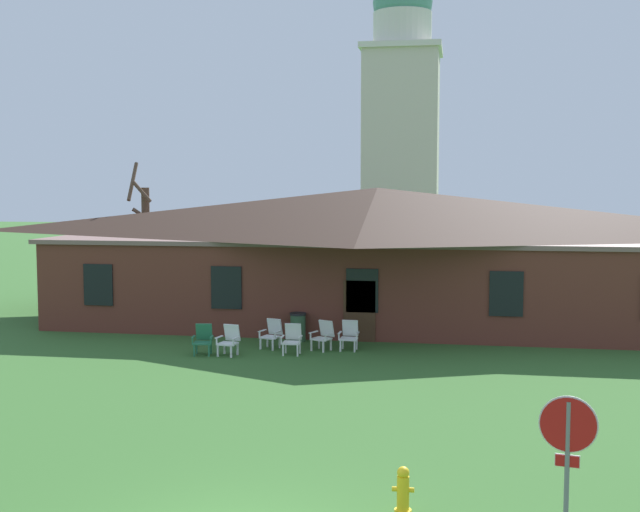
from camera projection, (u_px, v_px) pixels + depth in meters
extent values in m
cube|color=brown|center=(377.00, 279.00, 32.12)|extent=(23.90, 10.00, 3.20)
cube|color=#795B55|center=(377.00, 237.00, 31.97)|extent=(24.38, 10.20, 0.16)
pyramid|color=black|center=(377.00, 211.00, 31.88)|extent=(24.85, 10.40, 1.88)
cube|color=black|center=(98.00, 285.00, 28.78)|extent=(1.10, 0.06, 1.50)
cube|color=black|center=(226.00, 288.00, 27.97)|extent=(1.10, 0.06, 1.50)
cube|color=black|center=(362.00, 291.00, 27.16)|extent=(1.10, 0.06, 1.50)
cube|color=black|center=(506.00, 294.00, 26.36)|extent=(1.10, 0.06, 1.50)
cube|color=#422819|center=(359.00, 311.00, 27.24)|extent=(1.10, 0.06, 2.10)
cube|color=beige|center=(401.00, 161.00, 52.73)|extent=(4.80, 4.80, 13.98)
cube|color=silver|center=(402.00, 50.00, 52.11)|extent=(5.18, 5.18, 0.36)
cylinder|color=silver|center=(402.00, 30.00, 52.00)|extent=(3.80, 3.80, 2.20)
sphere|color=#4C8E7A|center=(403.00, 2.00, 51.85)|extent=(3.88, 3.88, 3.88)
cylinder|color=slate|center=(567.00, 483.00, 11.15)|extent=(0.07, 0.07, 2.32)
cylinder|color=white|center=(568.00, 424.00, 11.10)|extent=(0.79, 0.16, 0.81)
cylinder|color=#B71414|center=(568.00, 425.00, 11.07)|extent=(0.75, 0.16, 0.76)
cube|color=#B71414|center=(567.00, 461.00, 11.13)|extent=(0.32, 0.08, 0.16)
cube|color=white|center=(567.00, 461.00, 11.14)|extent=(0.34, 0.08, 0.18)
cube|color=#28704C|center=(209.00, 351.00, 24.91)|extent=(0.06, 0.06, 0.36)
cube|color=#28704C|center=(194.00, 351.00, 24.92)|extent=(0.06, 0.06, 0.36)
cube|color=#28704C|center=(211.00, 348.00, 25.35)|extent=(0.06, 0.06, 0.36)
cube|color=#28704C|center=(197.00, 348.00, 25.36)|extent=(0.06, 0.06, 0.36)
cube|color=#28704C|center=(203.00, 343.00, 25.12)|extent=(0.62, 0.60, 0.05)
cube|color=#28704C|center=(204.00, 332.00, 25.40)|extent=(0.54, 0.27, 0.54)
cube|color=#28704C|center=(212.00, 337.00, 25.08)|extent=(0.13, 0.47, 0.03)
cube|color=#28704C|center=(211.00, 341.00, 24.93)|extent=(0.05, 0.05, 0.22)
cube|color=#28704C|center=(193.00, 337.00, 25.09)|extent=(0.13, 0.47, 0.03)
cube|color=#28704C|center=(192.00, 341.00, 24.93)|extent=(0.05, 0.05, 0.22)
cube|color=white|center=(231.00, 352.00, 24.73)|extent=(0.06, 0.06, 0.36)
cube|color=white|center=(218.00, 351.00, 24.89)|extent=(0.06, 0.06, 0.36)
cube|color=white|center=(237.00, 349.00, 25.14)|extent=(0.06, 0.06, 0.36)
cube|color=white|center=(224.00, 348.00, 25.30)|extent=(0.06, 0.06, 0.36)
cube|color=white|center=(228.00, 344.00, 25.00)|extent=(0.63, 0.61, 0.05)
cube|color=white|center=(232.00, 333.00, 25.26)|extent=(0.54, 0.28, 0.54)
cube|color=white|center=(236.00, 338.00, 24.86)|extent=(0.15, 0.47, 0.03)
cube|color=white|center=(233.00, 343.00, 24.72)|extent=(0.05, 0.05, 0.22)
cube|color=white|center=(219.00, 337.00, 25.07)|extent=(0.15, 0.47, 0.03)
cube|color=white|center=(217.00, 341.00, 24.92)|extent=(0.05, 0.05, 0.22)
cube|color=white|center=(273.00, 345.00, 25.80)|extent=(0.06, 0.06, 0.36)
cube|color=white|center=(261.00, 344.00, 26.01)|extent=(0.06, 0.06, 0.36)
cube|color=white|center=(280.00, 343.00, 26.20)|extent=(0.06, 0.06, 0.36)
cube|color=white|center=(267.00, 342.00, 26.40)|extent=(0.06, 0.06, 0.36)
cube|color=white|center=(270.00, 337.00, 26.09)|extent=(0.67, 0.66, 0.05)
cube|color=white|center=(275.00, 327.00, 26.34)|extent=(0.55, 0.33, 0.54)
cube|color=white|center=(277.00, 332.00, 25.92)|extent=(0.20, 0.46, 0.03)
cube|color=white|center=(275.00, 336.00, 25.79)|extent=(0.05, 0.05, 0.22)
cube|color=white|center=(262.00, 331.00, 26.18)|extent=(0.20, 0.46, 0.03)
cube|color=white|center=(260.00, 335.00, 26.05)|extent=(0.05, 0.05, 0.22)
cube|color=silver|center=(298.00, 351.00, 24.91)|extent=(0.05, 0.05, 0.36)
cube|color=silver|center=(283.00, 350.00, 24.98)|extent=(0.05, 0.05, 0.36)
cube|color=silver|center=(300.00, 348.00, 25.35)|extent=(0.05, 0.05, 0.36)
cube|color=silver|center=(286.00, 348.00, 25.42)|extent=(0.05, 0.05, 0.36)
cube|color=silver|center=(292.00, 343.00, 25.15)|extent=(0.55, 0.53, 0.05)
cube|color=silver|center=(293.00, 332.00, 25.43)|extent=(0.52, 0.20, 0.54)
cube|color=silver|center=(300.00, 337.00, 25.07)|extent=(0.07, 0.47, 0.03)
cube|color=silver|center=(300.00, 341.00, 24.92)|extent=(0.04, 0.04, 0.22)
cube|color=silver|center=(282.00, 336.00, 25.15)|extent=(0.07, 0.47, 0.03)
cube|color=silver|center=(281.00, 341.00, 25.00)|extent=(0.04, 0.04, 0.22)
cube|color=silver|center=(323.00, 347.00, 25.49)|extent=(0.07, 0.07, 0.36)
cube|color=silver|center=(311.00, 345.00, 25.75)|extent=(0.07, 0.07, 0.36)
cube|color=silver|center=(331.00, 345.00, 25.85)|extent=(0.07, 0.07, 0.36)
cube|color=silver|center=(319.00, 343.00, 26.11)|extent=(0.07, 0.07, 0.36)
cube|color=silver|center=(321.00, 339.00, 25.78)|extent=(0.71, 0.70, 0.05)
cube|color=silver|center=(327.00, 328.00, 26.01)|extent=(0.55, 0.39, 0.54)
cube|color=silver|center=(328.00, 334.00, 25.59)|extent=(0.25, 0.45, 0.03)
cube|color=silver|center=(325.00, 338.00, 25.46)|extent=(0.05, 0.05, 0.22)
cube|color=silver|center=(313.00, 332.00, 25.91)|extent=(0.25, 0.45, 0.03)
cube|color=silver|center=(311.00, 336.00, 25.79)|extent=(0.05, 0.05, 0.22)
cube|color=white|center=(355.00, 347.00, 25.56)|extent=(0.05, 0.05, 0.36)
cube|color=white|center=(340.00, 346.00, 25.65)|extent=(0.05, 0.05, 0.36)
cube|color=white|center=(357.00, 344.00, 25.99)|extent=(0.05, 0.05, 0.36)
cube|color=white|center=(343.00, 343.00, 26.08)|extent=(0.05, 0.05, 0.36)
cube|color=white|center=(349.00, 339.00, 25.80)|extent=(0.55, 0.54, 0.05)
cube|color=white|center=(350.00, 328.00, 26.08)|extent=(0.52, 0.21, 0.54)
cube|color=white|center=(357.00, 333.00, 25.71)|extent=(0.07, 0.47, 0.03)
cube|color=white|center=(357.00, 338.00, 25.56)|extent=(0.04, 0.04, 0.22)
cube|color=white|center=(340.00, 333.00, 25.82)|extent=(0.07, 0.47, 0.03)
cube|color=white|center=(339.00, 337.00, 25.67)|extent=(0.04, 0.04, 0.22)
cylinder|color=brown|center=(146.00, 246.00, 35.91)|extent=(0.36, 0.36, 5.24)
cylinder|color=brown|center=(133.00, 182.00, 35.72)|extent=(0.25, 1.28, 1.75)
cylinder|color=brown|center=(142.00, 192.00, 35.32)|extent=(0.90, 0.16, 0.97)
cylinder|color=brown|center=(145.00, 217.00, 35.27)|extent=(1.16, 0.58, 0.88)
cylinder|color=gold|center=(403.00, 512.00, 12.93)|extent=(0.28, 0.28, 0.08)
cylinder|color=gold|center=(403.00, 493.00, 12.91)|extent=(0.20, 0.20, 0.55)
sphere|color=gold|center=(403.00, 473.00, 12.88)|extent=(0.20, 0.20, 0.20)
cylinder|color=gold|center=(395.00, 489.00, 12.92)|extent=(0.10, 0.08, 0.08)
cylinder|color=gold|center=(411.00, 490.00, 12.88)|extent=(0.10, 0.08, 0.08)
cylinder|color=#335638|center=(298.00, 328.00, 27.38)|extent=(0.52, 0.52, 0.90)
cylinder|color=black|center=(298.00, 314.00, 27.34)|extent=(0.56, 0.56, 0.08)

